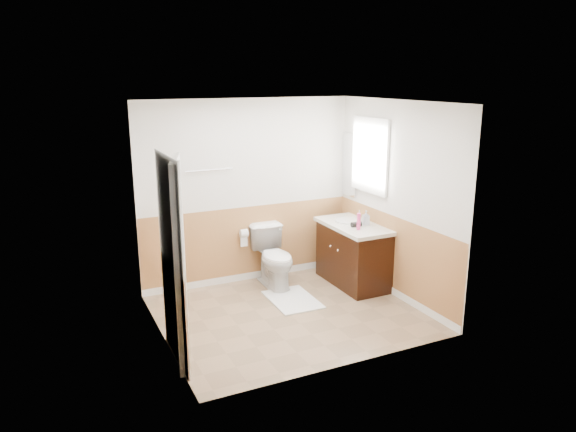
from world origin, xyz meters
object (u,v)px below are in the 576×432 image
toilet (274,257)px  bath_mat (293,300)px  vanity_cabinet (353,256)px  soap_dispenser (366,218)px  lotion_bottle (359,222)px

toilet → bath_mat: (0.00, -0.56, -0.40)m
vanity_cabinet → soap_dispenser: bearing=-38.3°
toilet → soap_dispenser: bearing=-21.8°
lotion_bottle → soap_dispenser: lotion_bottle is taller
bath_mat → lotion_bottle: (0.90, -0.09, 0.95)m
toilet → bath_mat: size_ratio=1.01×
bath_mat → vanity_cabinet: bearing=9.8°
vanity_cabinet → lotion_bottle: size_ratio=5.00×
bath_mat → toilet: bearing=90.0°
vanity_cabinet → soap_dispenser: soap_dispenser is taller
vanity_cabinet → lotion_bottle: 0.63m
toilet → bath_mat: 0.69m
lotion_bottle → soap_dispenser: size_ratio=1.14×
toilet → vanity_cabinet: size_ratio=0.74×
lotion_bottle → soap_dispenser: (0.22, 0.17, -0.01)m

